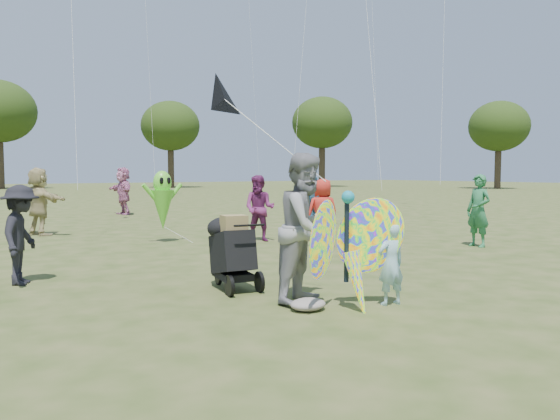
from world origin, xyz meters
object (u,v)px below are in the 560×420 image
object	(u,v)px
crowd_a	(322,213)
crowd_b	(21,235)
jogging_stroller	(231,248)
butterfly_kite	(351,252)
child_girl	(391,264)
crowd_c	(312,196)
crowd_j	(123,191)
adult_man	(306,228)
crowd_e	(259,208)
alien_kite	(163,203)
crowd_d	(39,201)
crowd_f	(478,211)

from	to	relation	value
crowd_a	crowd_b	bearing A→B (deg)	22.93
jogging_stroller	butterfly_kite	bearing A→B (deg)	-61.74
child_girl	crowd_b	distance (m)	5.50
crowd_c	crowd_j	bearing A→B (deg)	-97.32
adult_man	crowd_e	xyz separation A→B (m)	(2.76, 5.67, -0.16)
child_girl	alien_kite	size ratio (longest dim) A/B	0.61
butterfly_kite	alien_kite	size ratio (longest dim) A/B	1.00
crowd_b	crowd_d	distance (m)	6.91
crowd_a	butterfly_kite	world-z (taller)	crowd_a
alien_kite	crowd_a	bearing A→B (deg)	-44.31
adult_man	crowd_a	xyz separation A→B (m)	(3.45, 4.05, -0.20)
alien_kite	crowd_j	bearing A→B (deg)	77.89
crowd_b	crowd_c	size ratio (longest dim) A/B	0.78
crowd_f	butterfly_kite	bearing A→B (deg)	-62.49
adult_man	butterfly_kite	size ratio (longest dim) A/B	1.12
crowd_e	jogging_stroller	distance (m)	5.51
crowd_f	jogging_stroller	size ratio (longest dim) A/B	1.51
crowd_a	crowd_e	size ratio (longest dim) A/B	0.96
crowd_f	jogging_stroller	xyz separation A→B (m)	(-6.88, -0.87, -0.21)
crowd_d	jogging_stroller	bearing A→B (deg)	164.20
crowd_c	butterfly_kite	size ratio (longest dim) A/B	1.12
alien_kite	crowd_d	bearing A→B (deg)	123.45
crowd_f	butterfly_kite	world-z (taller)	crowd_f
crowd_e	crowd_j	size ratio (longest dim) A/B	0.86
child_girl	jogging_stroller	xyz separation A→B (m)	(-1.26, 1.95, 0.08)
jogging_stroller	crowd_j	bearing A→B (deg)	87.69
crowd_d	butterfly_kite	distance (m)	10.87
child_girl	crowd_f	size ratio (longest dim) A/B	0.64
crowd_j	alien_kite	world-z (taller)	crowd_j
adult_man	crowd_b	size ratio (longest dim) A/B	1.29
crowd_b	crowd_d	world-z (taller)	crowd_d
crowd_a	alien_kite	bearing A→B (deg)	-28.12
crowd_j	butterfly_kite	size ratio (longest dim) A/B	1.09
crowd_b	crowd_c	bearing A→B (deg)	-38.16
crowd_e	butterfly_kite	xyz separation A→B (m)	(-2.59, -6.35, -0.08)
adult_man	crowd_c	bearing A→B (deg)	26.13
crowd_a	crowd_f	size ratio (longest dim) A/B	0.94
crowd_a	crowd_f	bearing A→B (deg)	162.59
crowd_f	jogging_stroller	world-z (taller)	crowd_f
crowd_j	butterfly_kite	xyz separation A→B (m)	(-2.49, -16.62, -0.22)
adult_man	crowd_e	distance (m)	6.31
crowd_d	butterfly_kite	xyz separation A→B (m)	(1.67, -10.74, -0.18)
crowd_c	child_girl	bearing A→B (deg)	30.05
crowd_a	alien_kite	distance (m)	3.86
crowd_a	crowd_d	xyz separation A→B (m)	(-4.95, 6.01, 0.14)
crowd_f	alien_kite	bearing A→B (deg)	-125.55
butterfly_kite	crowd_e	bearing A→B (deg)	67.79
crowd_d	adult_man	bearing A→B (deg)	166.03
crowd_a	crowd_j	size ratio (longest dim) A/B	0.82
crowd_e	crowd_f	size ratio (longest dim) A/B	0.98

